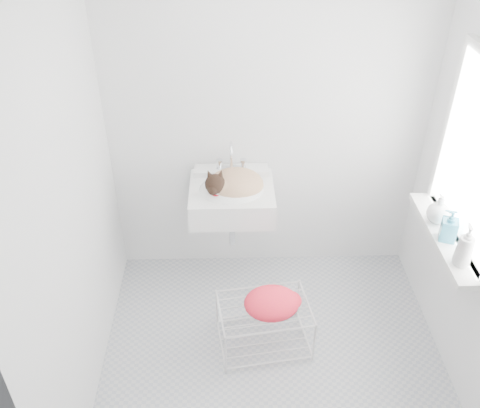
{
  "coord_description": "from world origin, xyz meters",
  "views": [
    {
      "loc": [
        -0.27,
        -2.22,
        2.78
      ],
      "look_at": [
        -0.2,
        0.5,
        0.88
      ],
      "focal_mm": 39.21,
      "sensor_mm": 36.0,
      "label": 1
    }
  ],
  "objects_px": {
    "sink": "(232,187)",
    "cat": "(234,184)",
    "bottle_b": "(446,239)",
    "bottle_c": "(436,221)",
    "bottle_a": "(460,264)",
    "wire_rack": "(264,327)"
  },
  "relations": [
    {
      "from": "sink",
      "to": "wire_rack",
      "type": "relative_size",
      "value": 1.01
    },
    {
      "from": "cat",
      "to": "bottle_a",
      "type": "bearing_deg",
      "value": -41.65
    },
    {
      "from": "sink",
      "to": "bottle_c",
      "type": "xyz_separation_m",
      "value": [
        1.25,
        -0.41,
        0.0
      ]
    },
    {
      "from": "sink",
      "to": "cat",
      "type": "xyz_separation_m",
      "value": [
        0.01,
        -0.02,
        0.04
      ]
    },
    {
      "from": "bottle_b",
      "to": "bottle_c",
      "type": "relative_size",
      "value": 1.13
    },
    {
      "from": "bottle_c",
      "to": "cat",
      "type": "bearing_deg",
      "value": 162.37
    },
    {
      "from": "bottle_c",
      "to": "wire_rack",
      "type": "bearing_deg",
      "value": -169.2
    },
    {
      "from": "sink",
      "to": "bottle_c",
      "type": "height_order",
      "value": "sink"
    },
    {
      "from": "cat",
      "to": "wire_rack",
      "type": "distance_m",
      "value": 0.97
    },
    {
      "from": "sink",
      "to": "bottle_b",
      "type": "distance_m",
      "value": 1.38
    },
    {
      "from": "cat",
      "to": "bottle_a",
      "type": "distance_m",
      "value": 1.47
    },
    {
      "from": "wire_rack",
      "to": "bottle_a",
      "type": "relative_size",
      "value": 2.63
    },
    {
      "from": "wire_rack",
      "to": "bottle_a",
      "type": "xyz_separation_m",
      "value": [
        1.06,
        -0.2,
        0.7
      ]
    },
    {
      "from": "bottle_a",
      "to": "sink",
      "type": "bearing_deg",
      "value": 147.17
    },
    {
      "from": "sink",
      "to": "wire_rack",
      "type": "distance_m",
      "value": 0.95
    },
    {
      "from": "wire_rack",
      "to": "sink",
      "type": "bearing_deg",
      "value": 107.76
    },
    {
      "from": "sink",
      "to": "bottle_c",
      "type": "distance_m",
      "value": 1.32
    },
    {
      "from": "wire_rack",
      "to": "bottle_c",
      "type": "distance_m",
      "value": 1.28
    },
    {
      "from": "bottle_a",
      "to": "bottle_c",
      "type": "height_order",
      "value": "bottle_a"
    },
    {
      "from": "wire_rack",
      "to": "bottle_c",
      "type": "height_order",
      "value": "bottle_c"
    },
    {
      "from": "bottle_a",
      "to": "bottle_b",
      "type": "height_order",
      "value": "bottle_a"
    },
    {
      "from": "bottle_b",
      "to": "bottle_c",
      "type": "xyz_separation_m",
      "value": [
        0.0,
        0.18,
        0.0
      ]
    }
  ]
}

